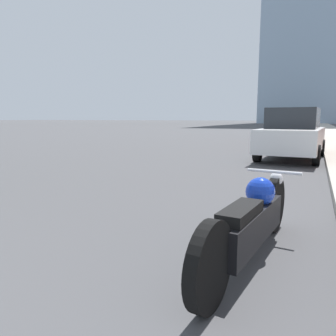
# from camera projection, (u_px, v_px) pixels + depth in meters

# --- Properties ---
(sidewalk) EXTENTS (2.34, 240.00, 0.15)m
(sidewalk) POSITION_uv_depth(u_px,v_px,m) (331.00, 131.00, 34.73)
(sidewalk) COLOR #9E998E
(sidewalk) RESTS_ON ground_plane
(motorcycle) EXTENTS (0.62, 2.60, 0.77)m
(motorcycle) POSITION_uv_depth(u_px,v_px,m) (252.00, 221.00, 3.16)
(motorcycle) COLOR black
(motorcycle) RESTS_ON ground_plane
(parked_car_white) EXTENTS (2.10, 4.40, 1.70)m
(parked_car_white) POSITION_uv_depth(u_px,v_px,m) (293.00, 134.00, 10.99)
(parked_car_white) COLOR silver
(parked_car_white) RESTS_ON ground_plane
(parked_car_red) EXTENTS (1.93, 4.58, 1.71)m
(parked_car_red) POSITION_uv_depth(u_px,v_px,m) (300.00, 127.00, 20.74)
(parked_car_red) COLOR red
(parked_car_red) RESTS_ON ground_plane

